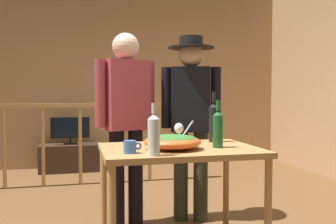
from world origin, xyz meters
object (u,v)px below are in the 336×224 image
(wine_bottle_green, at_px, (218,128))
(wine_bottle_dark, at_px, (214,122))
(wine_glass, at_px, (179,129))
(person_standing_right, at_px, (191,112))
(wine_bottle_clear, at_px, (154,134))
(framed_picture, at_px, (126,72))
(mug_blue, at_px, (130,147))
(serving_table, at_px, (179,159))
(person_standing_left, at_px, (126,113))
(stair_railing, at_px, (99,132))
(tv_console, at_px, (71,158))
(salad_bowl, at_px, (172,141))
(flat_screen_tv, at_px, (70,128))

(wine_bottle_green, distance_m, wine_bottle_dark, 0.32)
(wine_glass, bearing_deg, person_standing_right, 60.22)
(wine_bottle_clear, bearing_deg, framed_picture, 85.20)
(wine_bottle_green, distance_m, mug_blue, 0.66)
(serving_table, bearing_deg, wine_bottle_green, -16.80)
(person_standing_left, bearing_deg, wine_glass, 115.78)
(stair_railing, relative_size, wine_bottle_clear, 9.97)
(tv_console, distance_m, wine_bottle_dark, 3.27)
(mug_blue, relative_size, person_standing_left, 0.07)
(salad_bowl, height_order, wine_bottle_green, wine_bottle_green)
(framed_picture, distance_m, wine_glass, 3.27)
(person_standing_left, distance_m, person_standing_right, 0.59)
(wine_glass, distance_m, wine_bottle_green, 0.41)
(flat_screen_tv, height_order, person_standing_right, person_standing_right)
(wine_bottle_clear, bearing_deg, wine_bottle_dark, 42.60)
(wine_glass, xyz_separation_m, person_standing_right, (0.22, 0.38, 0.11))
(wine_bottle_green, relative_size, person_standing_right, 0.20)
(stair_railing, bearing_deg, person_standing_right, -66.00)
(serving_table, relative_size, wine_glass, 7.26)
(serving_table, distance_m, mug_blue, 0.44)
(stair_railing, distance_m, serving_table, 2.34)
(wine_glass, bearing_deg, framed_picture, 90.10)
(tv_console, relative_size, wine_glass, 5.92)
(person_standing_left, bearing_deg, wine_bottle_dark, 127.16)
(tv_console, bearing_deg, wine_bottle_dark, -68.84)
(framed_picture, xyz_separation_m, wine_glass, (0.01, -3.21, -0.63))
(stair_railing, height_order, salad_bowl, stair_railing)
(person_standing_right, bearing_deg, salad_bowl, 82.52)
(tv_console, height_order, wine_bottle_green, wine_bottle_green)
(stair_railing, xyz_separation_m, wine_bottle_clear, (0.19, -2.62, 0.24))
(tv_console, relative_size, serving_table, 0.82)
(serving_table, height_order, wine_bottle_dark, wine_bottle_dark)
(framed_picture, distance_m, person_standing_left, 2.90)
(wine_bottle_dark, height_order, mug_blue, wine_bottle_dark)
(serving_table, distance_m, person_standing_right, 0.79)
(wine_bottle_clear, bearing_deg, tv_console, 98.98)
(flat_screen_tv, bearing_deg, mug_blue, -82.71)
(wine_bottle_dark, relative_size, person_standing_right, 0.24)
(wine_glass, relative_size, person_standing_left, 0.09)
(flat_screen_tv, distance_m, person_standing_left, 2.58)
(salad_bowl, distance_m, person_standing_right, 0.84)
(framed_picture, relative_size, wine_glass, 2.93)
(salad_bowl, xyz_separation_m, person_standing_left, (-0.22, 0.74, 0.16))
(stair_railing, bearing_deg, wine_bottle_dark, -69.33)
(person_standing_right, bearing_deg, serving_table, 84.69)
(framed_picture, distance_m, wine_bottle_dark, 3.32)
(serving_table, bearing_deg, wine_bottle_dark, 33.18)
(framed_picture, bearing_deg, wine_glass, -89.90)
(salad_bowl, xyz_separation_m, wine_bottle_green, (0.33, -0.00, 0.08))
(tv_console, bearing_deg, person_standing_right, -66.60)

